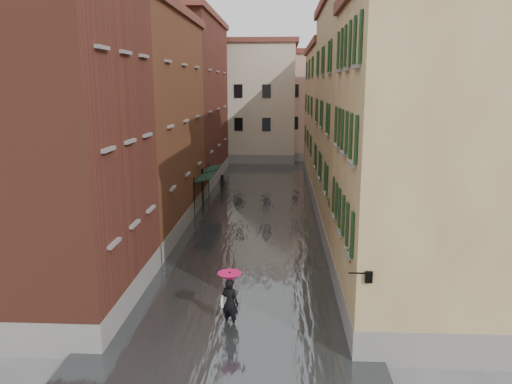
# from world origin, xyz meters

# --- Properties ---
(ground) EXTENTS (120.00, 120.00, 0.00)m
(ground) POSITION_xyz_m (0.00, 0.00, 0.00)
(ground) COLOR #58575A
(ground) RESTS_ON ground
(floodwater) EXTENTS (10.00, 60.00, 0.20)m
(floodwater) POSITION_xyz_m (0.00, 13.00, 0.10)
(floodwater) COLOR #43484A
(floodwater) RESTS_ON ground
(building_left_near) EXTENTS (6.00, 8.00, 13.00)m
(building_left_near) POSITION_xyz_m (-7.00, -2.00, 6.50)
(building_left_near) COLOR brown
(building_left_near) RESTS_ON ground
(building_left_mid) EXTENTS (6.00, 14.00, 12.50)m
(building_left_mid) POSITION_xyz_m (-7.00, 9.00, 6.25)
(building_left_mid) COLOR #5B311C
(building_left_mid) RESTS_ON ground
(building_left_far) EXTENTS (6.00, 16.00, 14.00)m
(building_left_far) POSITION_xyz_m (-7.00, 24.00, 7.00)
(building_left_far) COLOR brown
(building_left_far) RESTS_ON ground
(building_right_near) EXTENTS (6.00, 8.00, 11.50)m
(building_right_near) POSITION_xyz_m (7.00, -2.00, 5.75)
(building_right_near) COLOR #99794F
(building_right_near) RESTS_ON ground
(building_right_mid) EXTENTS (6.00, 14.00, 13.00)m
(building_right_mid) POSITION_xyz_m (7.00, 9.00, 6.50)
(building_right_mid) COLOR #97855C
(building_right_mid) RESTS_ON ground
(building_right_far) EXTENTS (6.00, 16.00, 11.50)m
(building_right_far) POSITION_xyz_m (7.00, 24.00, 5.75)
(building_right_far) COLOR #99794F
(building_right_far) RESTS_ON ground
(building_end_cream) EXTENTS (12.00, 9.00, 13.00)m
(building_end_cream) POSITION_xyz_m (-3.00, 38.00, 6.50)
(building_end_cream) COLOR #C1B899
(building_end_cream) RESTS_ON ground
(building_end_pink) EXTENTS (10.00, 9.00, 12.00)m
(building_end_pink) POSITION_xyz_m (6.00, 40.00, 6.00)
(building_end_pink) COLOR tan
(building_end_pink) RESTS_ON ground
(awning_near) EXTENTS (1.09, 3.18, 2.80)m
(awning_near) POSITION_xyz_m (-3.48, 12.64, 2.47)
(awning_near) COLOR black
(awning_near) RESTS_ON ground
(awning_far) EXTENTS (1.09, 2.73, 2.80)m
(awning_far) POSITION_xyz_m (-3.49, 16.03, 2.46)
(awning_far) COLOR black
(awning_far) RESTS_ON ground
(wall_lantern) EXTENTS (0.71, 0.22, 0.35)m
(wall_lantern) POSITION_xyz_m (4.33, -6.00, 3.01)
(wall_lantern) COLOR black
(wall_lantern) RESTS_ON ground
(window_planters) EXTENTS (0.59, 8.34, 0.84)m
(window_planters) POSITION_xyz_m (4.12, -0.77, 3.51)
(window_planters) COLOR #946230
(window_planters) RESTS_ON ground
(pedestrian_main) EXTENTS (0.90, 0.90, 2.06)m
(pedestrian_main) POSITION_xyz_m (-0.11, -3.55, 1.21)
(pedestrian_main) COLOR black
(pedestrian_main) RESTS_ON ground
(pedestrian_far) EXTENTS (0.82, 0.73, 1.41)m
(pedestrian_far) POSITION_xyz_m (-3.16, 19.79, 0.71)
(pedestrian_far) COLOR black
(pedestrian_far) RESTS_ON ground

